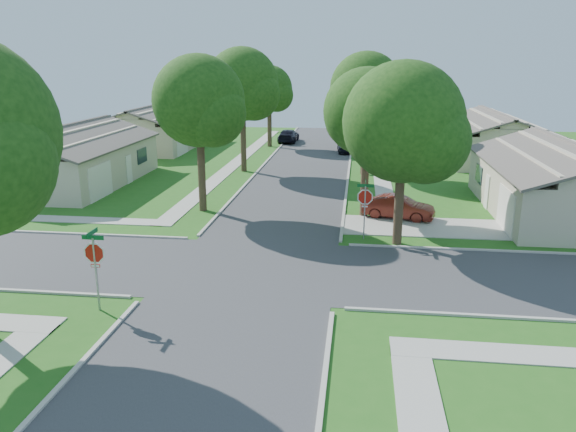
% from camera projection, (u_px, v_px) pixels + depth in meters
% --- Properties ---
extents(ground, '(100.00, 100.00, 0.00)m').
position_uv_depth(ground, '(253.00, 269.00, 24.00)').
color(ground, '#245E19').
rests_on(ground, ground).
extents(road_ns, '(7.00, 100.00, 0.02)m').
position_uv_depth(road_ns, '(253.00, 268.00, 24.00)').
color(road_ns, '#333335').
rests_on(road_ns, ground).
extents(sidewalk_ne, '(1.20, 40.00, 0.04)m').
position_uv_depth(sidewalk_ne, '(379.00, 163.00, 48.07)').
color(sidewalk_ne, '#9E9B91').
rests_on(sidewalk_ne, ground).
extents(sidewalk_nw, '(1.20, 40.00, 0.04)m').
position_uv_depth(sidewalk_nw, '(240.00, 160.00, 49.55)').
color(sidewalk_nw, '#9E9B91').
rests_on(sidewalk_nw, ground).
extents(driveway, '(8.80, 3.60, 0.05)m').
position_uv_depth(driveway, '(424.00, 227.00, 29.81)').
color(driveway, '#9E9B91').
rests_on(driveway, ground).
extents(stop_sign_sw, '(1.05, 0.80, 2.98)m').
position_uv_depth(stop_sign_sw, '(95.00, 256.00, 19.53)').
color(stop_sign_sw, gray).
rests_on(stop_sign_sw, ground).
extents(stop_sign_ne, '(1.05, 0.80, 2.98)m').
position_uv_depth(stop_sign_ne, '(365.00, 199.00, 27.36)').
color(stop_sign_ne, gray).
rests_on(stop_sign_ne, ground).
extents(tree_e_near, '(4.97, 4.80, 8.28)m').
position_uv_depth(tree_e_near, '(368.00, 116.00, 30.48)').
color(tree_e_near, '#38281C').
rests_on(tree_e_near, ground).
extents(tree_e_mid, '(5.59, 5.40, 9.21)m').
position_uv_depth(tree_e_mid, '(367.00, 92.00, 41.77)').
color(tree_e_mid, '#38281C').
rests_on(tree_e_mid, ground).
extents(tree_e_far, '(5.17, 5.00, 8.72)m').
position_uv_depth(tree_e_far, '(366.00, 87.00, 54.26)').
color(tree_e_far, '#38281C').
rests_on(tree_e_far, ground).
extents(tree_w_near, '(5.38, 5.20, 8.97)m').
position_uv_depth(tree_w_near, '(200.00, 105.00, 31.50)').
color(tree_w_near, '#38281C').
rests_on(tree_w_near, ground).
extents(tree_w_mid, '(5.80, 5.60, 9.56)m').
position_uv_depth(tree_w_mid, '(243.00, 88.00, 42.85)').
color(tree_w_mid, '#38281C').
rests_on(tree_w_mid, ground).
extents(tree_w_far, '(4.76, 4.60, 8.04)m').
position_uv_depth(tree_w_far, '(270.00, 91.00, 55.53)').
color(tree_w_far, '#38281C').
rests_on(tree_w_far, ground).
extents(tree_ne_corner, '(5.80, 5.60, 8.66)m').
position_uv_depth(tree_ne_corner, '(404.00, 128.00, 25.72)').
color(tree_ne_corner, '#38281C').
rests_on(tree_ne_corner, ground).
extents(house_ne_near, '(8.42, 13.60, 4.23)m').
position_uv_depth(house_ne_near, '(563.00, 188.00, 32.14)').
color(house_ne_near, '#B1A58C').
rests_on(house_ne_near, ground).
extents(house_ne_far, '(8.42, 13.60, 4.23)m').
position_uv_depth(house_ne_far, '(493.00, 142.00, 49.32)').
color(house_ne_far, '#B1A58C').
rests_on(house_ne_far, ground).
extents(house_nw_near, '(8.42, 13.60, 4.23)m').
position_uv_depth(house_nw_near, '(71.00, 163.00, 39.85)').
color(house_nw_near, '#B1A58C').
rests_on(house_nw_near, ground).
extents(house_nw_far, '(8.42, 13.60, 4.23)m').
position_uv_depth(house_nw_far, '(155.00, 132.00, 56.07)').
color(house_nw_far, '#B1A58C').
rests_on(house_nw_far, ground).
extents(car_driveway, '(4.13, 2.32, 1.29)m').
position_uv_depth(car_driveway, '(399.00, 207.00, 31.32)').
color(car_driveway, '#4E1710').
rests_on(car_driveway, ground).
extents(car_curb_east, '(1.95, 4.11, 1.36)m').
position_uv_depth(car_curb_east, '(346.00, 145.00, 53.32)').
color(car_curb_east, black).
rests_on(car_curb_east, ground).
extents(car_curb_west, '(1.98, 4.67, 1.34)m').
position_uv_depth(car_curb_west, '(288.00, 136.00, 59.81)').
color(car_curb_west, black).
rests_on(car_curb_west, ground).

